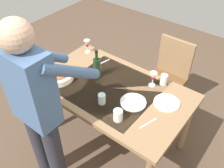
{
  "coord_description": "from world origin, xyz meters",
  "views": [
    {
      "loc": [
        -1.08,
        1.38,
        2.3
      ],
      "look_at": [
        0.0,
        0.0,
        0.81
      ],
      "focal_mm": 40.17,
      "sensor_mm": 36.0,
      "label": 1
    }
  ],
  "objects": [
    {
      "name": "ground_plane",
      "position": [
        0.0,
        0.0,
        0.0
      ],
      "size": [
        6.0,
        6.0,
        0.0
      ],
      "primitive_type": "plane",
      "color": "brown"
    },
    {
      "name": "dinner_plate_far",
      "position": [
        -0.5,
        -0.14,
        0.76
      ],
      "size": [
        0.23,
        0.23,
        0.01
      ],
      "primitive_type": "cylinder",
      "color": "white",
      "rests_on": "dining_table"
    },
    {
      "name": "water_cup_far_left",
      "position": [
        -0.35,
        -0.35,
        0.81
      ],
      "size": [
        0.07,
        0.07,
        0.11
      ],
      "primitive_type": "cylinder",
      "color": "silver",
      "rests_on": "dining_table"
    },
    {
      "name": "dining_table",
      "position": [
        0.0,
        0.0,
        0.68
      ],
      "size": [
        1.46,
        0.88,
        0.76
      ],
      "color": "#93704C",
      "rests_on": "ground_plane"
    },
    {
      "name": "wine_glass_left",
      "position": [
        0.59,
        -0.31,
        0.86
      ],
      "size": [
        0.07,
        0.07,
        0.15
      ],
      "color": "white",
      "rests_on": "dining_table"
    },
    {
      "name": "person_server",
      "position": [
        0.15,
        0.7,
        0.96
      ],
      "size": [
        0.42,
        0.61,
        1.69
      ],
      "color": "#2D2D38",
      "rests_on": "ground_plane"
    },
    {
      "name": "table_fork",
      "position": [
        -0.5,
        0.16,
        0.76
      ],
      "size": [
        0.06,
        0.18,
        0.0
      ],
      "primitive_type": "cube",
      "rotation": [
        0.0,
        0.0,
        -0.29
      ],
      "color": "silver",
      "rests_on": "dining_table"
    },
    {
      "name": "table_knife",
      "position": [
        0.33,
        -0.25,
        0.76
      ],
      "size": [
        0.05,
        0.2,
        0.0
      ],
      "primitive_type": "cube",
      "rotation": [
        0.0,
        0.0,
        -0.19
      ],
      "color": "silver",
      "rests_on": "dining_table"
    },
    {
      "name": "chair_near",
      "position": [
        -0.2,
        -0.82,
        0.53
      ],
      "size": [
        0.4,
        0.4,
        0.91
      ],
      "color": "brown",
      "rests_on": "ground_plane"
    },
    {
      "name": "dinner_plate_near",
      "position": [
        -0.26,
        0.04,
        0.76
      ],
      "size": [
        0.23,
        0.23,
        0.01
      ],
      "primitive_type": "cylinder",
      "color": "white",
      "rests_on": "dining_table"
    },
    {
      "name": "wine_bottle",
      "position": [
        0.22,
        -0.05,
        0.87
      ],
      "size": [
        0.07,
        0.07,
        0.3
      ],
      "color": "black",
      "rests_on": "dining_table"
    },
    {
      "name": "water_cup_near_right",
      "position": [
        -0.28,
        0.28,
        0.81
      ],
      "size": [
        0.08,
        0.08,
        0.1
      ],
      "primitive_type": "cylinder",
      "color": "silver",
      "rests_on": "dining_table"
    },
    {
      "name": "wine_glass_right",
      "position": [
        -0.27,
        -0.26,
        0.86
      ],
      "size": [
        0.07,
        0.07,
        0.15
      ],
      "color": "white",
      "rests_on": "dining_table"
    },
    {
      "name": "serving_bowl_pasta",
      "position": [
        0.51,
        0.2,
        0.79
      ],
      "size": [
        0.3,
        0.3,
        0.07
      ],
      "color": "white",
      "rests_on": "dining_table"
    },
    {
      "name": "water_cup_near_left",
      "position": [
        -0.05,
        0.21,
        0.8
      ],
      "size": [
        0.07,
        0.07,
        0.09
      ],
      "primitive_type": "cylinder",
      "color": "silver",
      "rests_on": "dining_table"
    }
  ]
}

